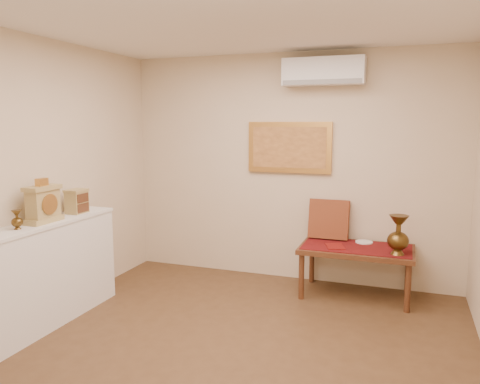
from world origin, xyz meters
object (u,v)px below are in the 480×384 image
at_px(mantel_clock, 43,204).
at_px(wooden_chest, 77,201).
at_px(low_table, 356,253).
at_px(brass_urn_tall, 398,231).
at_px(display_ledge, 32,279).

bearing_deg(mantel_clock, wooden_chest, 91.35).
height_order(wooden_chest, low_table, wooden_chest).
distance_m(mantel_clock, wooden_chest, 0.48).
bearing_deg(low_table, brass_urn_tall, -21.96).
xyz_separation_m(display_ledge, wooden_chest, (0.02, 0.64, 0.61)).
relative_size(mantel_clock, wooden_chest, 1.68).
height_order(mantel_clock, wooden_chest, mantel_clock).
distance_m(brass_urn_tall, display_ledge, 3.55).
relative_size(display_ledge, low_table, 1.68).
height_order(brass_urn_tall, wooden_chest, wooden_chest).
xyz_separation_m(display_ledge, mantel_clock, (0.03, 0.17, 0.66)).
distance_m(mantel_clock, low_table, 3.22).
height_order(display_ledge, mantel_clock, mantel_clock).
xyz_separation_m(brass_urn_tall, wooden_chest, (-3.08, -1.07, 0.30)).
height_order(display_ledge, low_table, display_ledge).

